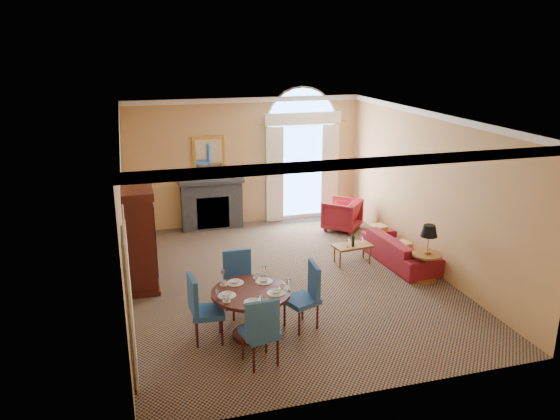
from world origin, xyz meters
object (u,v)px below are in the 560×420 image
object	(u,v)px
armchair	(342,215)
side_table	(428,247)
sofa	(400,250)
dining_table	(251,303)
coffee_table	(353,246)
armoire	(141,241)

from	to	relation	value
armchair	side_table	distance (m)	3.36
sofa	side_table	size ratio (longest dim) A/B	1.80
dining_table	coffee_table	world-z (taller)	dining_table
side_table	coffee_table	bearing A→B (deg)	129.24
sofa	coffee_table	xyz separation A→B (m)	(-0.97, 0.27, 0.08)
dining_table	armchair	xyz separation A→B (m)	(3.34, 4.43, -0.20)
side_table	sofa	bearing A→B (deg)	92.94
dining_table	armoire	bearing A→B (deg)	123.70
coffee_table	armoire	bearing A→B (deg)	173.58
sofa	armchair	bearing A→B (deg)	5.41
sofa	coffee_table	distance (m)	1.01
sofa	side_table	xyz separation A→B (m)	(0.05, -0.97, 0.42)
armchair	coffee_table	bearing A→B (deg)	26.03
dining_table	armchair	distance (m)	5.55
armoire	dining_table	bearing A→B (deg)	-56.30
armoire	side_table	world-z (taller)	armoire
armoire	sofa	size ratio (longest dim) A/B	0.96
sofa	armchair	size ratio (longest dim) A/B	2.41
armoire	side_table	size ratio (longest dim) A/B	1.72
armoire	sofa	distance (m)	5.32
armoire	armchair	bearing A→B (deg)	22.96
sofa	armchair	xyz separation A→B (m)	(-0.37, 2.35, 0.09)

